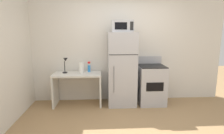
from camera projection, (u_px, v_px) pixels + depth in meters
The scene contains 9 objects.
ground_plane at pixel (131, 133), 3.16m from camera, with size 12.00×12.00×0.00m, color #9E7A51.
wall_back_white at pixel (121, 48), 4.58m from camera, with size 5.00×0.10×2.60m, color silver.
desk at pixel (78, 83), 4.33m from camera, with size 1.09×0.55×0.75m.
desk_lamp at pixel (65, 63), 4.28m from camera, with size 0.14×0.12×0.35m.
paper_towel_roll at pixel (81, 68), 4.32m from camera, with size 0.11×0.11×0.24m, color white.
spray_bottle at pixel (89, 68), 4.43m from camera, with size 0.06×0.06×0.25m.
refrigerator at pixel (122, 69), 4.31m from camera, with size 0.64×0.62×1.69m.
microwave at pixel (122, 26), 4.10m from camera, with size 0.46×0.35×0.26m.
oven_range at pixel (151, 84), 4.42m from camera, with size 0.61×0.61×1.10m.
Camera 1 is at (-0.50, -2.87, 1.70)m, focal length 29.89 mm.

